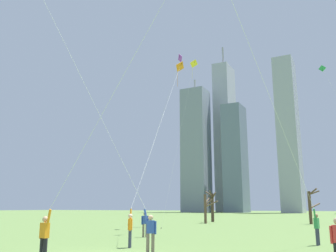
{
  "coord_description": "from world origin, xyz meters",
  "views": [
    {
      "loc": [
        9.49,
        -12.43,
        1.94
      ],
      "look_at": [
        0.0,
        6.0,
        6.49
      ],
      "focal_mm": 39.65,
      "sensor_mm": 36.0,
      "label": 1
    }
  ],
  "objects_px": {
    "distant_kite_low_near_trees_green": "(334,89)",
    "bare_tree_right_of_center": "(206,207)",
    "distant_kite_high_overhead_purple": "(174,77)",
    "kite_flyer_midfield_right_white": "(85,158)",
    "bystander_strolling_midfield": "(145,223)",
    "kite_flyer_foreground_right_orange": "(141,193)",
    "bare_tree_left_of_center": "(212,205)",
    "kite_flyer_midfield_left_blue": "(100,124)",
    "distant_kite_drifting_right_yellow": "(192,75)",
    "kite_flyer_foreground_left_teal": "(301,186)",
    "bare_tree_far_right_edge": "(311,206)"
  },
  "relations": [
    {
      "from": "kite_flyer_foreground_left_teal",
      "to": "bare_tree_left_of_center",
      "type": "xyz_separation_m",
      "value": [
        -15.73,
        29.27,
        -0.7
      ]
    },
    {
      "from": "bystander_strolling_midfield",
      "to": "bare_tree_far_right_edge",
      "type": "distance_m",
      "value": 27.1
    },
    {
      "from": "kite_flyer_midfield_left_blue",
      "to": "distant_kite_low_near_trees_green",
      "type": "height_order",
      "value": "kite_flyer_midfield_left_blue"
    },
    {
      "from": "kite_flyer_midfield_right_white",
      "to": "kite_flyer_midfield_left_blue",
      "type": "relative_size",
      "value": 0.67
    },
    {
      "from": "distant_kite_high_overhead_purple",
      "to": "bare_tree_left_of_center",
      "type": "bearing_deg",
      "value": 96.29
    },
    {
      "from": "kite_flyer_foreground_left_teal",
      "to": "bare_tree_far_right_edge",
      "type": "bearing_deg",
      "value": 95.83
    },
    {
      "from": "kite_flyer_foreground_right_orange",
      "to": "kite_flyer_foreground_left_teal",
      "type": "distance_m",
      "value": 8.33
    },
    {
      "from": "kite_flyer_foreground_left_teal",
      "to": "distant_kite_low_near_trees_green",
      "type": "height_order",
      "value": "kite_flyer_foreground_left_teal"
    },
    {
      "from": "kite_flyer_foreground_right_orange",
      "to": "bare_tree_right_of_center",
      "type": "xyz_separation_m",
      "value": [
        -6.59,
        26.35,
        -0.76
      ]
    },
    {
      "from": "kite_flyer_foreground_right_orange",
      "to": "bare_tree_far_right_edge",
      "type": "bearing_deg",
      "value": 80.39
    },
    {
      "from": "kite_flyer_foreground_right_orange",
      "to": "distant_kite_high_overhead_purple",
      "type": "relative_size",
      "value": 0.79
    },
    {
      "from": "kite_flyer_midfield_right_white",
      "to": "distant_kite_drifting_right_yellow",
      "type": "bearing_deg",
      "value": 105.63
    },
    {
      "from": "distant_kite_drifting_right_yellow",
      "to": "bare_tree_left_of_center",
      "type": "height_order",
      "value": "distant_kite_drifting_right_yellow"
    },
    {
      "from": "kite_flyer_foreground_right_orange",
      "to": "bare_tree_far_right_edge",
      "type": "xyz_separation_m",
      "value": [
        5.16,
        30.49,
        -0.57
      ]
    },
    {
      "from": "distant_kite_low_near_trees_green",
      "to": "distant_kite_high_overhead_purple",
      "type": "distance_m",
      "value": 15.8
    },
    {
      "from": "bystander_strolling_midfield",
      "to": "bare_tree_left_of_center",
      "type": "xyz_separation_m",
      "value": [
        -5.28,
        26.82,
        1.35
      ]
    },
    {
      "from": "kite_flyer_foreground_left_teal",
      "to": "bystander_strolling_midfield",
      "type": "height_order",
      "value": "kite_flyer_foreground_left_teal"
    },
    {
      "from": "kite_flyer_foreground_right_orange",
      "to": "distant_kite_drifting_right_yellow",
      "type": "bearing_deg",
      "value": 105.49
    },
    {
      "from": "distant_kite_high_overhead_purple",
      "to": "kite_flyer_foreground_right_orange",
      "type": "bearing_deg",
      "value": -69.82
    },
    {
      "from": "bare_tree_right_of_center",
      "to": "kite_flyer_midfield_right_white",
      "type": "bearing_deg",
      "value": -75.54
    },
    {
      "from": "distant_kite_low_near_trees_green",
      "to": "bare_tree_right_of_center",
      "type": "relative_size",
      "value": 4.25
    },
    {
      "from": "kite_flyer_foreground_left_teal",
      "to": "bystander_strolling_midfield",
      "type": "xyz_separation_m",
      "value": [
        -10.45,
        2.45,
        -2.06
      ]
    },
    {
      "from": "kite_flyer_foreground_right_orange",
      "to": "bare_tree_far_right_edge",
      "type": "height_order",
      "value": "kite_flyer_foreground_right_orange"
    },
    {
      "from": "kite_flyer_foreground_left_teal",
      "to": "bare_tree_right_of_center",
      "type": "bearing_deg",
      "value": 121.08
    },
    {
      "from": "bare_tree_left_of_center",
      "to": "bare_tree_far_right_edge",
      "type": "bearing_deg",
      "value": -3.65
    },
    {
      "from": "kite_flyer_midfield_right_white",
      "to": "distant_kite_low_near_trees_green",
      "type": "bearing_deg",
      "value": 73.92
    },
    {
      "from": "kite_flyer_midfield_right_white",
      "to": "distant_kite_high_overhead_purple",
      "type": "height_order",
      "value": "distant_kite_high_overhead_purple"
    },
    {
      "from": "kite_flyer_midfield_left_blue",
      "to": "bare_tree_right_of_center",
      "type": "distance_m",
      "value": 32.17
    },
    {
      "from": "kite_flyer_midfield_right_white",
      "to": "kite_flyer_foreground_right_orange",
      "type": "bearing_deg",
      "value": 106.01
    },
    {
      "from": "bare_tree_left_of_center",
      "to": "bystander_strolling_midfield",
      "type": "bearing_deg",
      "value": -78.87
    },
    {
      "from": "kite_flyer_midfield_right_white",
      "to": "bare_tree_right_of_center",
      "type": "relative_size",
      "value": 3.73
    },
    {
      "from": "distant_kite_drifting_right_yellow",
      "to": "bare_tree_left_of_center",
      "type": "xyz_separation_m",
      "value": [
        -2.13,
        11.38,
        -14.66
      ]
    },
    {
      "from": "bystander_strolling_midfield",
      "to": "distant_kite_low_near_trees_green",
      "type": "bearing_deg",
      "value": 49.08
    },
    {
      "from": "kite_flyer_midfield_left_blue",
      "to": "bare_tree_far_right_edge",
      "type": "height_order",
      "value": "kite_flyer_midfield_left_blue"
    },
    {
      "from": "kite_flyer_foreground_right_orange",
      "to": "distant_kite_high_overhead_purple",
      "type": "height_order",
      "value": "distant_kite_high_overhead_purple"
    },
    {
      "from": "kite_flyer_midfield_right_white",
      "to": "distant_kite_low_near_trees_green",
      "type": "relative_size",
      "value": 0.88
    },
    {
      "from": "bystander_strolling_midfield",
      "to": "bare_tree_right_of_center",
      "type": "xyz_separation_m",
      "value": [
        -4.21,
        21.87,
        1.04
      ]
    },
    {
      "from": "kite_flyer_foreground_left_teal",
      "to": "bare_tree_right_of_center",
      "type": "relative_size",
      "value": 4.53
    },
    {
      "from": "distant_kite_drifting_right_yellow",
      "to": "bare_tree_far_right_edge",
      "type": "distance_m",
      "value": 21.08
    },
    {
      "from": "kite_flyer_foreground_right_orange",
      "to": "kite_flyer_midfield_left_blue",
      "type": "bearing_deg",
      "value": -81.5
    },
    {
      "from": "bare_tree_far_right_edge",
      "to": "bare_tree_right_of_center",
      "type": "height_order",
      "value": "bare_tree_far_right_edge"
    },
    {
      "from": "kite_flyer_midfield_left_blue",
      "to": "distant_kite_drifting_right_yellow",
      "type": "distance_m",
      "value": 27.89
    },
    {
      "from": "bare_tree_left_of_center",
      "to": "kite_flyer_midfield_right_white",
      "type": "bearing_deg",
      "value": -75.83
    },
    {
      "from": "kite_flyer_midfield_left_blue",
      "to": "distant_kite_drifting_right_yellow",
      "type": "relative_size",
      "value": 1.03
    },
    {
      "from": "kite_flyer_foreground_right_orange",
      "to": "kite_flyer_foreground_left_teal",
      "type": "relative_size",
      "value": 0.89
    },
    {
      "from": "distant_kite_low_near_trees_green",
      "to": "kite_flyer_foreground_left_teal",
      "type": "bearing_deg",
      "value": -94.65
    },
    {
      "from": "distant_kite_drifting_right_yellow",
      "to": "distant_kite_low_near_trees_green",
      "type": "bearing_deg",
      "value": -7.2
    },
    {
      "from": "distant_kite_high_overhead_purple",
      "to": "bare_tree_far_right_edge",
      "type": "height_order",
      "value": "distant_kite_high_overhead_purple"
    },
    {
      "from": "kite_flyer_midfield_right_white",
      "to": "kite_flyer_foreground_left_teal",
      "type": "bearing_deg",
      "value": 57.18
    },
    {
      "from": "kite_flyer_midfield_left_blue",
      "to": "distant_kite_high_overhead_purple",
      "type": "height_order",
      "value": "kite_flyer_midfield_left_blue"
    }
  ]
}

